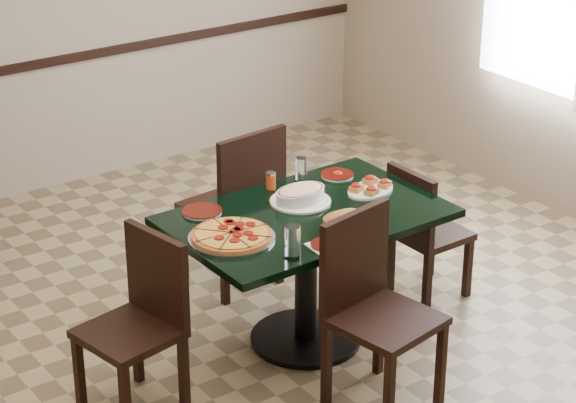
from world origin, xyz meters
TOP-DOWN VIEW (x-y plane):
  - floor at (0.00, 0.00)m, footprint 5.50×5.50m
  - room_shell at (1.02, 1.73)m, footprint 5.50×5.50m
  - main_table at (0.14, 0.03)m, footprint 1.39×0.90m
  - chair_far at (0.20, 0.74)m, footprint 0.50×0.50m
  - chair_near at (0.09, -0.57)m, footprint 0.52×0.52m
  - chair_right at (0.96, 0.05)m, footprint 0.38×0.38m
  - chair_left at (-0.83, 0.02)m, footprint 0.48×0.48m
  - pepperoni_pizza at (-0.33, 0.00)m, footprint 0.42×0.42m
  - lasagna_casserole at (0.20, 0.16)m, footprint 0.32×0.32m
  - bread_basket at (0.20, -0.21)m, footprint 0.25×0.18m
  - bruschetta_platter at (0.59, 0.06)m, footprint 0.34×0.27m
  - side_plate_near at (0.00, -0.33)m, footprint 0.17×0.17m
  - side_plate_far_r at (0.57, 0.33)m, footprint 0.18×0.18m
  - side_plate_far_l at (-0.29, 0.34)m, footprint 0.21×0.21m
  - napkin_setting at (-0.00, -0.33)m, footprint 0.17×0.17m
  - water_glass_a at (0.36, 0.38)m, footprint 0.06×0.06m
  - water_glass_b at (-0.21, -0.33)m, footprint 0.08×0.08m
  - pepper_shaker at (0.17, 0.40)m, footprint 0.05×0.05m

SIDE VIEW (x-z plane):
  - floor at x=0.00m, z-range 0.00..0.00m
  - chair_right at x=0.96m, z-range 0.04..0.84m
  - chair_left at x=-0.83m, z-range 0.05..0.93m
  - chair_near at x=0.09m, z-range 0.06..1.02m
  - chair_far at x=0.20m, z-range 0.06..1.05m
  - main_table at x=0.14m, z-range 0.19..0.94m
  - napkin_setting at x=0.00m, z-range 0.75..0.76m
  - side_plate_near at x=0.00m, z-range 0.75..0.77m
  - side_plate_far_l at x=-0.29m, z-range 0.75..0.77m
  - side_plate_far_r at x=0.57m, z-range 0.74..0.77m
  - pepperoni_pizza at x=-0.33m, z-range 0.75..0.79m
  - bruschetta_platter at x=0.59m, z-range 0.75..0.80m
  - bread_basket at x=0.20m, z-range 0.74..0.84m
  - lasagna_casserole at x=0.20m, z-range 0.75..0.84m
  - pepper_shaker at x=0.17m, z-range 0.75..0.84m
  - water_glass_a at x=0.36m, z-range 0.75..0.89m
  - water_glass_b at x=-0.21m, z-range 0.75..0.91m
  - room_shell at x=1.02m, z-range -1.58..3.92m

